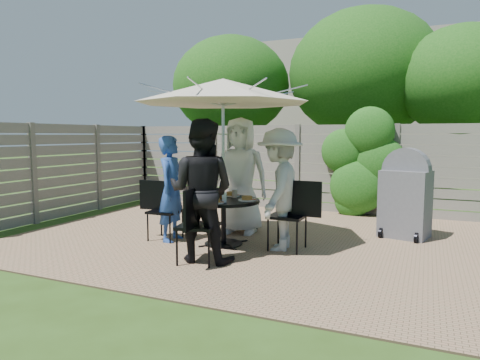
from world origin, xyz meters
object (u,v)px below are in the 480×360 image
at_px(person_back, 240,176).
at_px(chair_left, 165,223).
at_px(coffee_cup, 235,194).
at_px(bbq_grill, 405,197).
at_px(patio_table, 223,213).
at_px(person_right, 279,190).
at_px(syrup_jug, 221,193).
at_px(chair_front, 198,241).
at_px(person_front, 201,191).
at_px(umbrella, 223,91).
at_px(plate_front, 215,201).
at_px(glass_back, 223,192).
at_px(chair_back, 243,215).
at_px(plate_right, 247,199).
at_px(chair_right, 288,230).
at_px(plate_left, 201,197).
at_px(person_left, 172,189).
at_px(glass_left, 204,195).
at_px(bicycle, 181,185).
at_px(plate_back, 231,194).
at_px(glass_front, 224,197).

distance_m(person_back, chair_left, 1.44).
relative_size(coffee_cup, bbq_grill, 0.08).
relative_size(patio_table, person_back, 0.61).
height_order(patio_table, person_right, person_right).
relative_size(patio_table, coffee_cup, 9.64).
bearing_deg(syrup_jug, chair_front, -80.37).
height_order(person_front, person_right, person_front).
xyz_separation_m(umbrella, bbq_grill, (2.42, 1.56, -1.59)).
distance_m(person_back, plate_front, 1.21).
distance_m(chair_left, glass_back, 1.02).
height_order(chair_back, plate_right, chair_back).
xyz_separation_m(person_back, chair_right, (1.05, -0.72, -0.65)).
relative_size(person_front, plate_left, 7.03).
height_order(chair_front, chair_right, chair_right).
relative_size(person_front, person_right, 1.06).
distance_m(person_left, plate_left, 0.48).
distance_m(umbrella, person_right, 1.61).
bearing_deg(glass_left, person_right, 11.68).
bearing_deg(patio_table, plate_right, 6.18).
distance_m(chair_left, plate_front, 1.12).
height_order(patio_table, glass_back, glass_back).
relative_size(person_right, bicycle, 0.96).
xyz_separation_m(syrup_jug, bicycle, (-2.47, 2.90, -0.30)).
bearing_deg(chair_front, person_front, -3.80).
height_order(umbrella, person_right, umbrella).
height_order(chair_back, person_right, person_right).
xyz_separation_m(plate_back, glass_back, (-0.09, -0.11, 0.05)).
distance_m(person_back, person_front, 1.66).
relative_size(glass_left, coffee_cup, 1.17).
relative_size(person_right, glass_back, 12.31).
xyz_separation_m(chair_left, syrup_jug, (0.90, 0.15, 0.49)).
height_order(coffee_cup, bicycle, bicycle).
relative_size(person_front, bicycle, 1.02).
bearing_deg(chair_right, chair_front, 52.45).
height_order(person_left, chair_front, person_left).
relative_size(person_front, glass_back, 13.05).
height_order(chair_right, glass_front, chair_right).
bearing_deg(plate_right, plate_left, -173.82).
distance_m(chair_back, chair_front, 1.93).
bearing_deg(plate_right, glass_back, 157.00).
bearing_deg(syrup_jug, glass_back, 108.27).
relative_size(chair_back, glass_back, 6.60).
distance_m(person_left, coffee_cup, 0.96).
relative_size(person_left, plate_right, 6.21).
height_order(glass_back, syrup_jug, syrup_jug).
height_order(patio_table, plate_left, plate_left).
height_order(glass_left, syrup_jug, syrup_jug).
distance_m(glass_front, coffee_cup, 0.48).
height_order(plate_front, plate_right, same).
height_order(chair_right, plate_right, chair_right).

